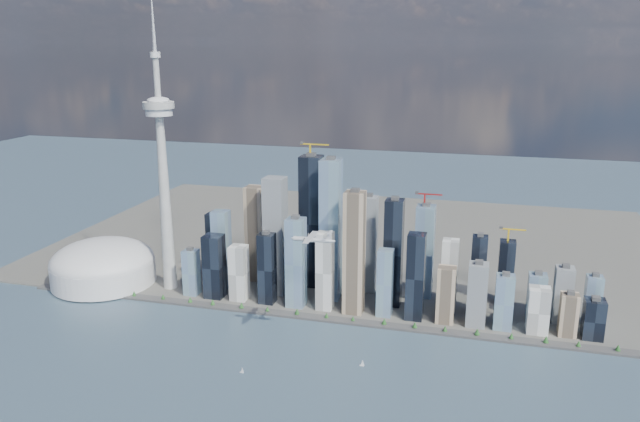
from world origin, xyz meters
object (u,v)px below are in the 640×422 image
(airplane, at_px, (313,239))
(sailboat_east, at_px, (362,364))
(needle_tower, at_px, (163,170))
(sailboat_west, at_px, (242,371))
(dome_stadium, at_px, (103,265))

(airplane, bearing_deg, sailboat_east, -17.47)
(needle_tower, distance_m, sailboat_east, 519.80)
(sailboat_west, height_order, sailboat_east, sailboat_east)
(needle_tower, height_order, airplane, needle_tower)
(needle_tower, height_order, sailboat_west, needle_tower)
(needle_tower, xyz_separation_m, dome_stadium, (-140.00, -10.00, -196.40))
(dome_stadium, height_order, sailboat_west, dome_stadium)
(airplane, bearing_deg, dome_stadium, 159.47)
(needle_tower, height_order, sailboat_east, needle_tower)
(airplane, height_order, sailboat_east, airplane)
(airplane, bearing_deg, needle_tower, 151.08)
(needle_tower, relative_size, sailboat_east, 51.64)
(dome_stadium, xyz_separation_m, sailboat_west, (394.76, -254.71, -36.37))
(sailboat_west, bearing_deg, needle_tower, 139.74)
(needle_tower, relative_size, sailboat_west, 57.51)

